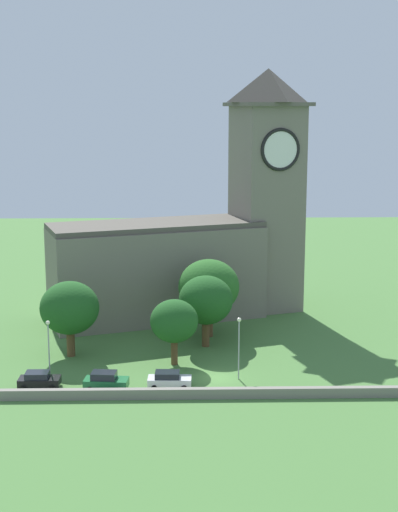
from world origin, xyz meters
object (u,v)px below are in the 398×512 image
Objects in this scene: car_green at (106,381)px; tree_churchyard at (174,321)px; tree_riverside_west at (206,300)px; car_black at (39,380)px; streetlamp_west_end at (48,340)px; car_white at (169,380)px; church at (199,239)px; tree_riverside_east at (70,308)px; streetlamp_west_mid at (239,338)px; tree_by_tower at (209,287)px.

tree_churchyard reaches higher than car_green.
tree_riverside_west is at bearing 53.25° from car_green.
streetlamp_west_end is at bearing 75.28° from car_black.
car_green is at bearing -174.01° from car_white.
car_black is 0.49× the size of tree_riverside_west.
tree_riverside_west is at bearing 32.51° from streetlamp_west_end.
church is 4.13× the size of tree_riverside_east.
church is at bearing 91.69° from tree_riverside_west.
tree_churchyard is (13.49, 6.71, 4.03)m from car_black.
car_green reaches higher than car_white.
tree_churchyard is (6.73, 7.60, 3.90)m from car_green.
streetlamp_west_mid is at bearing -82.14° from church.
streetlamp_west_mid reaches higher than car_green.
streetlamp_west_end is at bearing -139.69° from tree_by_tower.
church reaches higher than car_black.
tree_riverside_west is (15.32, 3.20, -0.03)m from tree_riverside_east.
car_white reaches higher than car_black.
tree_riverside_east is at bearing 157.20° from streetlamp_west_mid.
tree_churchyard is 0.76× the size of tree_by_tower.
tree_by_tower is (16.94, 14.37, 1.97)m from streetlamp_west_end.
car_white is 13.11m from streetlamp_west_end.
streetlamp_west_mid is at bearing 5.77° from car_black.
car_green is 6.30m from car_white.
tree_riverside_east is (1.78, 9.77, 4.75)m from car_black.
car_white is at bearing -162.40° from streetlamp_west_mid.
car_green is at bearing -28.92° from streetlamp_west_end.
tree_riverside_west is 3.97m from tree_by_tower.
streetlamp_west_end is at bearing 167.62° from car_white.
tree_riverside_east reaches higher than car_black.
tree_by_tower is at bearing 40.31° from streetlamp_west_end.
car_white is at bearing -97.59° from church.
tree_riverside_east is at bearing 81.17° from streetlamp_west_end.
tree_riverside_west is at bearing 105.65° from streetlamp_west_mid.
tree_churchyard is 11.03m from tree_by_tower.
tree_riverside_west is (-3.06, 10.93, 1.13)m from streetlamp_west_mid.
tree_by_tower is at bearing 67.95° from tree_churchyard.
car_white is 0.67× the size of streetlamp_west_mid.
streetlamp_west_end is at bearing -161.76° from tree_churchyard.
tree_churchyard is (11.70, -3.05, -0.72)m from tree_riverside_east.
tree_riverside_west reaches higher than tree_churchyard.
tree_riverside_west is at bearing 11.80° from tree_riverside_east.
church is at bearing 58.53° from car_black.
car_white is at bearing -104.99° from tree_by_tower.
car_black is at bearing -136.23° from tree_by_tower.
car_white is at bearing -93.84° from tree_churchyard.
car_green is 0.53× the size of tree_riverside_west.
car_green is 12.63m from tree_riverside_east.
tree_churchyard is 0.86× the size of tree_riverside_west.
tree_churchyard is (-6.68, 4.68, 0.43)m from streetlamp_west_mid.
tree_riverside_east is 0.90× the size of tree_by_tower.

